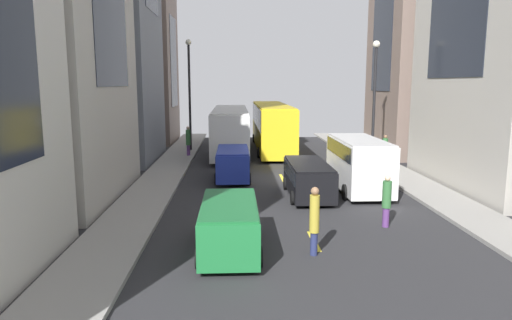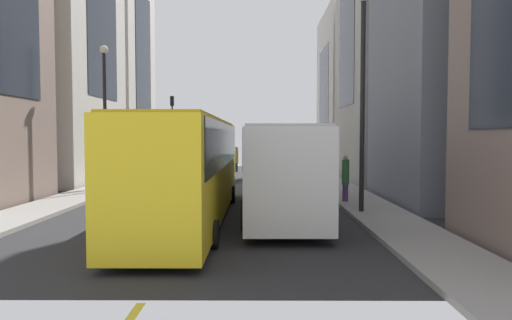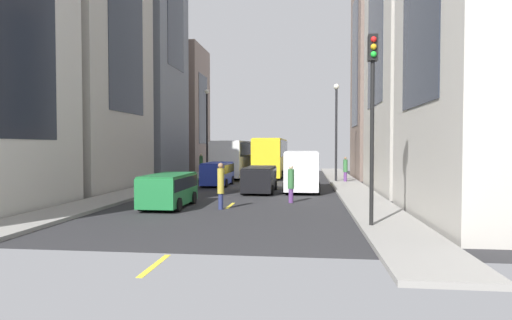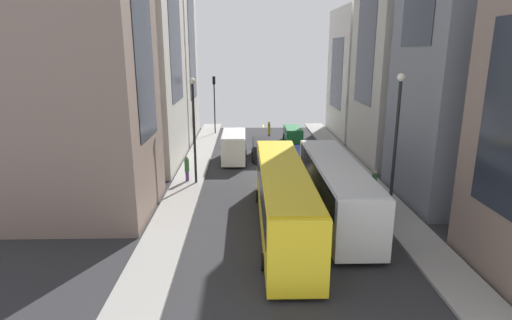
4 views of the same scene
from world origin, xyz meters
name	(u,v)px [view 1 (image 1 of 4)]	position (x,y,z in m)	size (l,w,h in m)	color
ground_plane	(282,178)	(0.00, 0.00, 0.00)	(39.68, 39.68, 0.00)	#28282B
sidewalk_west	(162,178)	(-6.69, 0.00, 0.07)	(2.31, 44.00, 0.15)	gray
sidewalk_east	(400,176)	(6.69, 0.00, 0.07)	(2.31, 44.00, 0.15)	gray
lane_stripe_1	(314,241)	(0.00, -10.50, 0.01)	(0.16, 2.00, 0.01)	yellow
lane_stripe_2	(282,178)	(0.00, 0.00, 0.01)	(0.16, 2.00, 0.01)	yellow
lane_stripe_3	(268,151)	(0.00, 10.50, 0.01)	(0.16, 2.00, 0.01)	yellow
lane_stripe_4	(261,136)	(0.00, 21.00, 0.01)	(0.16, 2.00, 0.01)	yellow
building_west_3	(130,62)	(-11.88, 17.02, 7.10)	(7.77, 7.24, 14.21)	#7A665B
building_east_2	(442,10)	(12.31, 8.50, 10.41)	(8.63, 7.75, 20.82)	#7A665B
city_bus_white	(230,127)	(-2.96, 9.53, 2.01)	(2.80, 12.68, 3.35)	silver
streetcar_yellow	(272,123)	(0.32, 11.42, 2.13)	(2.70, 14.11, 3.59)	yellow
delivery_van_white	(359,161)	(3.38, -3.35, 1.51)	(2.25, 5.49, 2.58)	white
car_black_0	(308,177)	(0.78, -4.29, 0.94)	(1.97, 4.75, 1.60)	black
car_green_1	(229,223)	(-2.81, -11.34, 0.93)	(1.91, 4.12, 1.58)	#1E7238
car_blue_2	(233,162)	(-2.75, -0.32, 1.00)	(1.89, 4.21, 1.70)	#2338AD
pedestrian_crossing_mid	(314,219)	(-0.22, -11.75, 1.16)	(0.30, 0.30, 2.14)	navy
pedestrian_waiting_curb	(385,149)	(6.73, 2.89, 1.16)	(0.34, 0.34, 1.91)	#593372
pedestrian_walking_far	(188,140)	(-5.94, 7.55, 1.25)	(0.33, 0.33, 2.07)	#593372
pedestrian_crossing_near	(387,200)	(2.90, -9.05, 1.03)	(0.33, 0.33, 1.94)	#593372
streetlamp_near	(375,91)	(6.03, 3.27, 4.79)	(0.44, 0.44, 7.65)	black
streetlamp_far	(189,84)	(-6.03, 10.37, 5.14)	(0.44, 0.44, 8.33)	black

